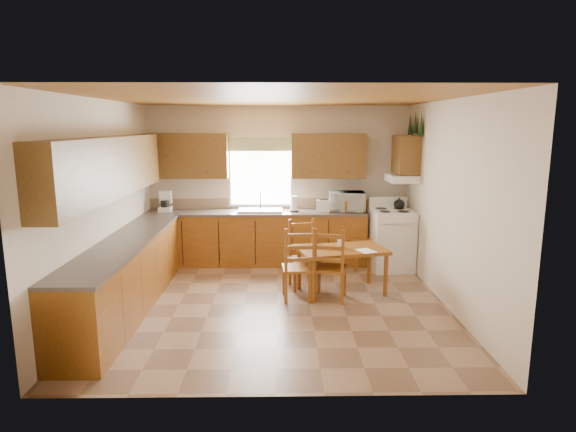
{
  "coord_description": "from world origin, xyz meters",
  "views": [
    {
      "loc": [
        0.05,
        -6.15,
        2.37
      ],
      "look_at": [
        0.15,
        0.3,
        1.15
      ],
      "focal_mm": 30.0,
      "sensor_mm": 36.0,
      "label": 1
    }
  ],
  "objects_px": {
    "microwave": "(347,202)",
    "chair_far_right": "(304,255)",
    "chair_far_left": "(361,236)",
    "stove": "(391,240)",
    "dining_table": "(342,271)",
    "chair_near_left": "(298,263)",
    "chair_near_right": "(330,264)"
  },
  "relations": [
    {
      "from": "chair_near_left",
      "to": "chair_near_right",
      "type": "height_order",
      "value": "chair_near_left"
    },
    {
      "from": "dining_table",
      "to": "chair_far_right",
      "type": "relative_size",
      "value": 1.22
    },
    {
      "from": "stove",
      "to": "chair_far_left",
      "type": "xyz_separation_m",
      "value": [
        -0.48,
        0.07,
        0.07
      ]
    },
    {
      "from": "microwave",
      "to": "chair_far_left",
      "type": "bearing_deg",
      "value": -50.68
    },
    {
      "from": "chair_near_left",
      "to": "microwave",
      "type": "bearing_deg",
      "value": -120.79
    },
    {
      "from": "dining_table",
      "to": "chair_far_right",
      "type": "bearing_deg",
      "value": 145.15
    },
    {
      "from": "microwave",
      "to": "chair_far_left",
      "type": "relative_size",
      "value": 0.5
    },
    {
      "from": "microwave",
      "to": "dining_table",
      "type": "xyz_separation_m",
      "value": [
        -0.26,
        -1.51,
        -0.76
      ]
    },
    {
      "from": "stove",
      "to": "chair_far_left",
      "type": "distance_m",
      "value": 0.49
    },
    {
      "from": "microwave",
      "to": "chair_far_right",
      "type": "height_order",
      "value": "microwave"
    },
    {
      "from": "dining_table",
      "to": "chair_near_left",
      "type": "height_order",
      "value": "chair_near_left"
    },
    {
      "from": "chair_near_right",
      "to": "chair_far_right",
      "type": "distance_m",
      "value": 0.58
    },
    {
      "from": "chair_far_left",
      "to": "microwave",
      "type": "bearing_deg",
      "value": 105.56
    },
    {
      "from": "stove",
      "to": "microwave",
      "type": "bearing_deg",
      "value": 148.6
    },
    {
      "from": "stove",
      "to": "dining_table",
      "type": "distance_m",
      "value": 1.51
    },
    {
      "from": "chair_near_left",
      "to": "chair_far_right",
      "type": "bearing_deg",
      "value": -106.66
    },
    {
      "from": "chair_near_left",
      "to": "chair_far_left",
      "type": "xyz_separation_m",
      "value": [
        1.11,
        1.48,
        0.04
      ]
    },
    {
      "from": "dining_table",
      "to": "chair_near_right",
      "type": "distance_m",
      "value": 0.37
    },
    {
      "from": "chair_far_right",
      "to": "stove",
      "type": "bearing_deg",
      "value": 20.94
    },
    {
      "from": "dining_table",
      "to": "chair_far_right",
      "type": "height_order",
      "value": "chair_far_right"
    },
    {
      "from": "stove",
      "to": "dining_table",
      "type": "relative_size",
      "value": 0.8
    },
    {
      "from": "chair_near_left",
      "to": "chair_near_right",
      "type": "bearing_deg",
      "value": 175.16
    },
    {
      "from": "stove",
      "to": "chair_far_right",
      "type": "xyz_separation_m",
      "value": [
        -1.49,
        -0.94,
        0.01
      ]
    },
    {
      "from": "stove",
      "to": "chair_far_left",
      "type": "relative_size",
      "value": 0.88
    },
    {
      "from": "dining_table",
      "to": "chair_far_left",
      "type": "relative_size",
      "value": 1.1
    },
    {
      "from": "microwave",
      "to": "chair_near_left",
      "type": "bearing_deg",
      "value": -115.37
    },
    {
      "from": "stove",
      "to": "chair_far_right",
      "type": "bearing_deg",
      "value": -152.14
    },
    {
      "from": "stove",
      "to": "dining_table",
      "type": "height_order",
      "value": "stove"
    },
    {
      "from": "microwave",
      "to": "chair_near_right",
      "type": "distance_m",
      "value": 1.91
    },
    {
      "from": "chair_near_left",
      "to": "chair_far_right",
      "type": "distance_m",
      "value": 0.48
    },
    {
      "from": "dining_table",
      "to": "chair_near_left",
      "type": "bearing_deg",
      "value": -170.79
    },
    {
      "from": "chair_far_right",
      "to": "chair_far_left",
      "type": "bearing_deg",
      "value": 33.8
    }
  ]
}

